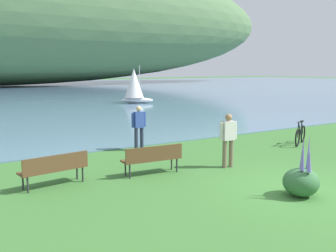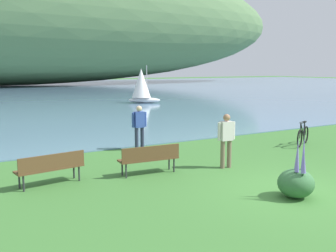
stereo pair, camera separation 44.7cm
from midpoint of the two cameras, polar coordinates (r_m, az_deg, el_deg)
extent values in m
plane|color=#3D7533|center=(10.65, 19.44, -9.05)|extent=(200.00, 200.00, 0.00)
cube|color=#5B7F9E|center=(54.30, -21.77, 4.69)|extent=(180.00, 80.00, 0.04)
cube|color=brown|center=(11.56, -1.78, -4.86)|extent=(1.83, 0.61, 0.05)
cube|color=brown|center=(11.33, -1.36, -3.97)|extent=(1.80, 0.17, 0.40)
cylinder|color=#2D2D33|center=(11.49, -5.63, -6.14)|extent=(0.05, 0.05, 0.45)
cylinder|color=#2D2D33|center=(12.08, 1.22, -5.36)|extent=(0.05, 0.05, 0.45)
cylinder|color=#2D2D33|center=(11.19, -5.03, -6.54)|extent=(0.05, 0.05, 0.45)
cylinder|color=#2D2D33|center=(11.80, 1.97, -5.71)|extent=(0.05, 0.05, 0.45)
cube|color=brown|center=(10.91, -15.84, -6.01)|extent=(1.85, 0.73, 0.05)
cube|color=brown|center=(10.67, -15.46, -5.08)|extent=(1.79, 0.30, 0.40)
cylinder|color=#2D2D33|center=(10.87, -19.89, -7.48)|extent=(0.05, 0.05, 0.45)
cylinder|color=#2D2D33|center=(11.41, -12.56, -6.41)|extent=(0.05, 0.05, 0.45)
cylinder|color=#2D2D33|center=(10.56, -19.31, -7.92)|extent=(0.05, 0.05, 0.45)
cylinder|color=#2D2D33|center=(11.12, -11.80, -6.78)|extent=(0.05, 0.05, 0.45)
torus|color=black|center=(16.28, 19.52, -1.73)|extent=(0.66, 0.39, 0.72)
torus|color=black|center=(17.29, 20.28, -1.19)|extent=(0.66, 0.39, 0.72)
cylinder|color=black|center=(16.56, 19.83, -0.50)|extent=(0.56, 0.32, 0.61)
cylinder|color=black|center=(16.56, 19.90, 0.43)|extent=(0.60, 0.34, 0.09)
cylinder|color=black|center=(16.88, 20.06, -0.43)|extent=(0.13, 0.10, 0.54)
cylinder|color=black|center=(17.09, 20.14, -1.26)|extent=(0.39, 0.23, 0.05)
cylinder|color=black|center=(17.08, 20.21, -0.37)|extent=(0.34, 0.20, 0.56)
cylinder|color=black|center=(16.25, 19.59, -0.68)|extent=(0.09, 0.07, 0.60)
cube|color=black|center=(16.87, 20.14, 0.58)|extent=(0.26, 0.20, 0.05)
cylinder|color=black|center=(16.23, 19.67, 0.52)|extent=(0.44, 0.25, 0.02)
cylinder|color=#282D47|center=(14.81, -3.77, -1.92)|extent=(0.14, 0.14, 0.88)
cylinder|color=#282D47|center=(14.92, -2.95, -1.84)|extent=(0.14, 0.14, 0.88)
cube|color=#334CA5|center=(14.75, -3.38, 0.95)|extent=(0.38, 0.22, 0.60)
sphere|color=beige|center=(14.70, -3.40, 2.57)|extent=(0.22, 0.22, 0.22)
cylinder|color=#334CA5|center=(14.63, -4.29, 0.88)|extent=(0.09, 0.09, 0.56)
cylinder|color=#334CA5|center=(14.86, -2.49, 1.01)|extent=(0.09, 0.09, 0.56)
cylinder|color=#72604C|center=(12.34, 9.05, -4.15)|extent=(0.14, 0.14, 0.88)
cylinder|color=#72604C|center=(12.46, 9.99, -4.05)|extent=(0.14, 0.14, 0.88)
cube|color=silver|center=(12.26, 9.60, -0.72)|extent=(0.40, 0.27, 0.60)
sphere|color=#9E7051|center=(12.20, 9.65, 1.22)|extent=(0.22, 0.22, 0.22)
cylinder|color=silver|center=(12.12, 8.56, -0.80)|extent=(0.09, 0.09, 0.56)
cylinder|color=silver|center=(12.40, 10.62, -0.64)|extent=(0.09, 0.09, 0.56)
ellipsoid|color=#386B3D|center=(10.09, 19.48, -7.93)|extent=(0.88, 0.88, 0.71)
cylinder|color=#386B3D|center=(10.04, 20.37, -6.44)|extent=(0.02, 0.02, 0.12)
cone|color=#7A6BC6|center=(9.93, 20.51, -3.73)|extent=(0.09, 0.09, 0.85)
cylinder|color=#386B3D|center=(10.01, 19.58, -6.45)|extent=(0.02, 0.02, 0.12)
cone|color=#7A6BC6|center=(9.91, 19.69, -4.21)|extent=(0.11, 0.11, 0.68)
cylinder|color=#386B3D|center=(9.78, 20.48, -6.83)|extent=(0.02, 0.02, 0.12)
cone|color=#7A6BC6|center=(9.71, 20.57, -5.06)|extent=(0.12, 0.12, 0.50)
cylinder|color=#386B3D|center=(10.00, 19.54, -6.45)|extent=(0.02, 0.02, 0.12)
cone|color=#7A6BC6|center=(9.92, 19.65, -4.40)|extent=(0.11, 0.11, 0.61)
cylinder|color=#386B3D|center=(9.83, 19.59, -6.71)|extent=(0.02, 0.02, 0.12)
cone|color=#7A6BC6|center=(9.73, 19.73, -4.07)|extent=(0.10, 0.10, 0.81)
ellipsoid|color=white|center=(34.25, -3.11, 3.80)|extent=(2.81, 2.09, 0.49)
cylinder|color=#B2B2B2|center=(34.14, -2.77, 6.55)|extent=(0.07, 0.07, 2.79)
cone|color=white|center=(34.17, -3.57, 6.31)|extent=(2.27, 2.27, 2.51)
camera|label=1|loc=(0.22, -89.10, 0.14)|focal=41.53mm
camera|label=2|loc=(0.22, 90.90, -0.14)|focal=41.53mm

